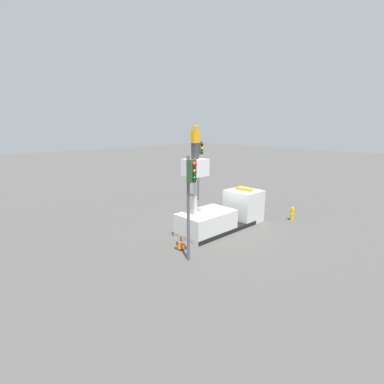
{
  "coord_description": "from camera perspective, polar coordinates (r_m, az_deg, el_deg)",
  "views": [
    {
      "loc": [
        -12.88,
        -11.35,
        6.26
      ],
      "look_at": [
        -2.93,
        -0.89,
        2.96
      ],
      "focal_mm": 28.0,
      "sensor_mm": 36.0,
      "label": 1
    }
  ],
  "objects": [
    {
      "name": "worker",
      "position": [
        15.85,
        0.62,
        9.48
      ],
      "size": [
        0.4,
        0.26,
        1.75
      ],
      "color": "#38383D",
      "rests_on": "bucket_truck"
    },
    {
      "name": "traffic_light_across",
      "position": [
        24.4,
        1.48,
        6.49
      ],
      "size": [
        0.34,
        0.57,
        5.0
      ],
      "color": "#515156",
      "rests_on": "ground"
    },
    {
      "name": "fire_hydrant",
      "position": [
        20.94,
        18.54,
        -3.95
      ],
      "size": [
        0.48,
        0.24,
        0.9
      ],
      "color": "gold",
      "rests_on": "ground"
    },
    {
      "name": "traffic_cone_rear",
      "position": [
        15.54,
        -2.13,
        -9.57
      ],
      "size": [
        0.51,
        0.51,
        0.69
      ],
      "color": "black",
      "rests_on": "ground"
    },
    {
      "name": "traffic_light_pole",
      "position": [
        13.23,
        -0.29,
        0.73
      ],
      "size": [
        0.34,
        0.57,
        4.9
      ],
      "color": "#515156",
      "rests_on": "ground"
    },
    {
      "name": "ground_plane",
      "position": [
        18.27,
        4.77,
        -7.21
      ],
      "size": [
        120.0,
        120.0,
        0.0
      ],
      "primitive_type": "plane",
      "color": "#565451"
    },
    {
      "name": "bucket_truck",
      "position": [
        18.33,
        5.85,
        -4.11
      ],
      "size": [
        6.12,
        2.07,
        4.44
      ],
      "color": "black",
      "rests_on": "ground"
    }
  ]
}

